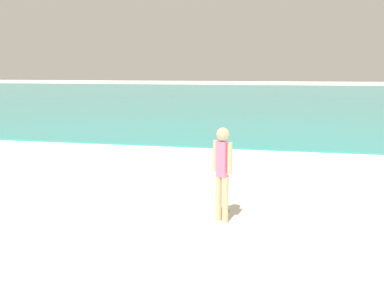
{
  "coord_description": "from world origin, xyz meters",
  "views": [
    {
      "loc": [
        1.93,
        0.03,
        2.65
      ],
      "look_at": [
        0.33,
        7.87,
        1.17
      ],
      "focal_mm": 37.56,
      "sensor_mm": 36.0,
      "label": 1
    }
  ],
  "objects": [
    {
      "name": "water",
      "position": [
        0.0,
        43.41,
        0.03
      ],
      "size": [
        160.0,
        60.0,
        0.06
      ],
      "primitive_type": "cube",
      "color": "teal",
      "rests_on": "ground"
    },
    {
      "name": "person_standing",
      "position": [
        1.09,
        6.76,
        0.96
      ],
      "size": [
        0.35,
        0.23,
        1.69
      ],
      "rotation": [
        0.0,
        0.0,
        5.77
      ],
      "color": "#DDAD84",
      "rests_on": "ground"
    },
    {
      "name": "frisbee",
      "position": [
        1.03,
        7.29,
        0.01
      ],
      "size": [
        0.27,
        0.27,
        0.03
      ],
      "primitive_type": "cylinder",
      "color": "green",
      "rests_on": "ground"
    }
  ]
}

